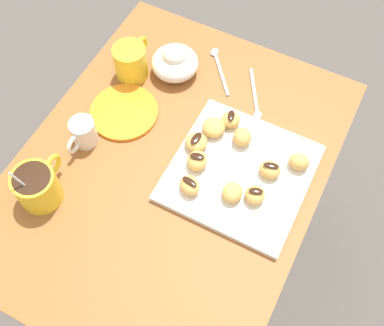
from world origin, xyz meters
name	(u,v)px	position (x,y,z in m)	size (l,w,h in m)	color
ground_plane	(178,262)	(0.00, 0.00, 0.00)	(8.00, 8.00, 0.00)	#514C47
dining_table	(173,195)	(0.00, 0.00, 0.56)	(0.90, 0.68, 0.72)	#935628
pastry_plate_square	(240,173)	(0.06, -0.15, 0.72)	(0.31, 0.31, 0.02)	silver
coffee_mug_yellow_left	(37,186)	(-0.20, 0.22, 0.77)	(0.13, 0.10, 0.14)	yellow
coffee_mug_yellow_right	(131,61)	(0.20, 0.22, 0.77)	(0.12, 0.08, 0.09)	yellow
cream_pitcher_white	(83,132)	(-0.03, 0.22, 0.76)	(0.10, 0.06, 0.07)	silver
ice_cream_bowl	(175,62)	(0.26, 0.13, 0.75)	(0.12, 0.12, 0.09)	silver
saucer_orange_left	(124,112)	(0.08, 0.18, 0.72)	(0.17, 0.17, 0.01)	orange
loose_spoon_near_saucer	(255,100)	(0.27, -0.10, 0.72)	(0.15, 0.09, 0.01)	silver
loose_spoon_by_plate	(219,65)	(0.33, 0.03, 0.72)	(0.13, 0.11, 0.01)	silver
beignet_0	(255,195)	(0.01, -0.21, 0.75)	(0.04, 0.05, 0.03)	#DBA351
chocolate_drizzle_0	(256,191)	(0.01, -0.21, 0.77)	(0.03, 0.02, 0.01)	black
beignet_1	(299,162)	(0.13, -0.27, 0.75)	(0.05, 0.04, 0.04)	#DBA351
beignet_2	(270,170)	(0.08, -0.22, 0.75)	(0.05, 0.04, 0.04)	#DBA351
chocolate_drizzle_2	(271,166)	(0.08, -0.22, 0.77)	(0.03, 0.02, 0.01)	black
beignet_3	(197,161)	(0.03, -0.06, 0.75)	(0.05, 0.05, 0.04)	#DBA351
chocolate_drizzle_3	(197,156)	(0.03, -0.06, 0.77)	(0.03, 0.02, 0.01)	black
beignet_4	(214,127)	(0.13, -0.05, 0.75)	(0.06, 0.06, 0.04)	#DBA351
beignet_5	(242,137)	(0.13, -0.12, 0.75)	(0.04, 0.05, 0.04)	#DBA351
beignet_6	(196,142)	(0.07, -0.03, 0.75)	(0.05, 0.05, 0.03)	#DBA351
chocolate_drizzle_6	(196,138)	(0.07, -0.03, 0.77)	(0.04, 0.02, 0.01)	black
beignet_7	(232,192)	(-0.01, -0.16, 0.75)	(0.05, 0.05, 0.04)	#DBA351
beignet_8	(190,186)	(-0.04, -0.07, 0.75)	(0.05, 0.04, 0.04)	#DBA351
chocolate_drizzle_8	(190,181)	(-0.04, -0.07, 0.77)	(0.04, 0.02, 0.01)	black
beignet_9	(231,120)	(0.16, -0.08, 0.75)	(0.04, 0.05, 0.03)	#DBA351
chocolate_drizzle_9	(231,115)	(0.16, -0.08, 0.77)	(0.03, 0.02, 0.01)	black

